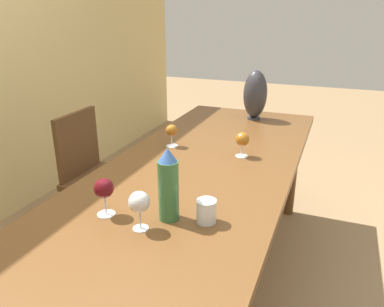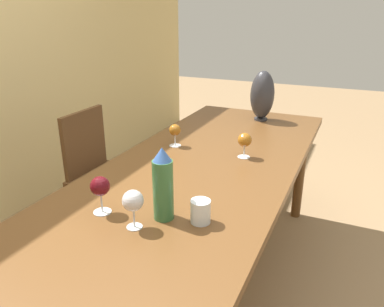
{
  "view_description": "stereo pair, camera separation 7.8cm",
  "coord_description": "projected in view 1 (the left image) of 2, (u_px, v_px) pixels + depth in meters",
  "views": [
    {
      "loc": [
        -1.22,
        -0.59,
        1.49
      ],
      "look_at": [
        0.28,
        0.0,
        0.87
      ],
      "focal_mm": 35.0,
      "sensor_mm": 36.0,
      "label": 1
    },
    {
      "loc": [
        -1.19,
        -0.67,
        1.49
      ],
      "look_at": [
        0.28,
        0.0,
        0.87
      ],
      "focal_mm": 35.0,
      "sensor_mm": 36.0,
      "label": 2
    }
  ],
  "objects": [
    {
      "name": "water_bottle",
      "position": [
        168.0,
        185.0,
        1.34
      ],
      "size": [
        0.08,
        0.08,
        0.28
      ],
      "color": "#336638",
      "rests_on": "dining_table"
    },
    {
      "name": "chair_far",
      "position": [
        97.0,
        173.0,
        2.47
      ],
      "size": [
        0.44,
        0.44,
        0.88
      ],
      "color": "brown",
      "rests_on": "ground_plane"
    },
    {
      "name": "wine_glass_4",
      "position": [
        139.0,
        203.0,
        1.28
      ],
      "size": [
        0.08,
        0.08,
        0.14
      ],
      "color": "silver",
      "rests_on": "dining_table"
    },
    {
      "name": "wine_glass_1",
      "position": [
        104.0,
        189.0,
        1.37
      ],
      "size": [
        0.07,
        0.07,
        0.15
      ],
      "color": "silver",
      "rests_on": "dining_table"
    },
    {
      "name": "wine_glass_2",
      "position": [
        172.0,
        131.0,
        2.09
      ],
      "size": [
        0.07,
        0.07,
        0.13
      ],
      "color": "silver",
      "rests_on": "dining_table"
    },
    {
      "name": "dining_table",
      "position": [
        167.0,
        213.0,
        1.55
      ],
      "size": [
        3.11,
        0.9,
        0.77
      ],
      "color": "brown",
      "rests_on": "ground_plane"
    },
    {
      "name": "vase",
      "position": [
        255.0,
        94.0,
        2.58
      ],
      "size": [
        0.16,
        0.16,
        0.34
      ],
      "color": "#2D2D33",
      "rests_on": "dining_table"
    },
    {
      "name": "wine_glass_5",
      "position": [
        242.0,
        140.0,
        1.94
      ],
      "size": [
        0.07,
        0.07,
        0.13
      ],
      "color": "silver",
      "rests_on": "dining_table"
    },
    {
      "name": "water_tumbler",
      "position": [
        206.0,
        211.0,
        1.35
      ],
      "size": [
        0.07,
        0.07,
        0.09
      ],
      "color": "silver",
      "rests_on": "dining_table"
    }
  ]
}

